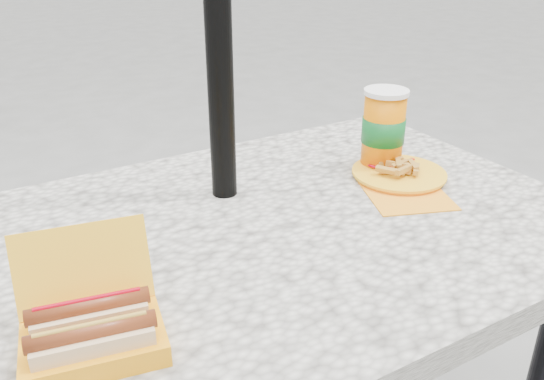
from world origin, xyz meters
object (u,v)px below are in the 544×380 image
umbrella_pole (218,15)px  hotdog_box (92,331)px  fries_plate (399,174)px  soda_cup (383,130)px

umbrella_pole → hotdog_box: umbrella_pole is taller
hotdog_box → fries_plate: bearing=27.1°
umbrella_pole → soda_cup: (0.36, -0.06, -0.26)m
fries_plate → soda_cup: soda_cup is taller
hotdog_box → soda_cup: 0.76m
hotdog_box → soda_cup: bearing=31.8°
soda_cup → umbrella_pole: bearing=170.4°
umbrella_pole → hotdog_box: size_ratio=10.85×
hotdog_box → fries_plate: hotdog_box is taller
hotdog_box → soda_cup: (0.71, 0.27, 0.06)m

